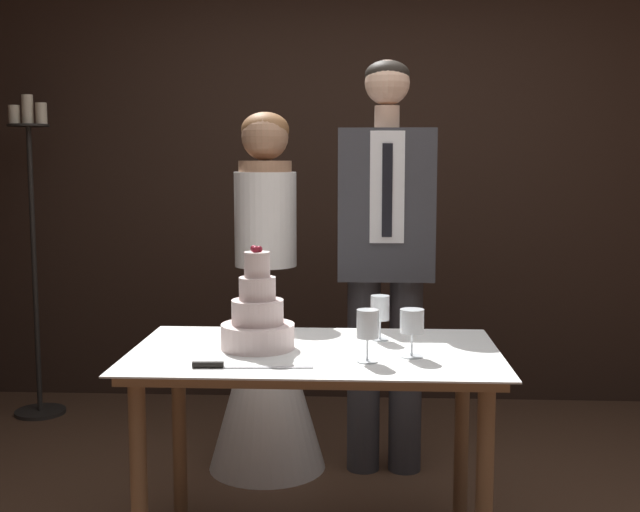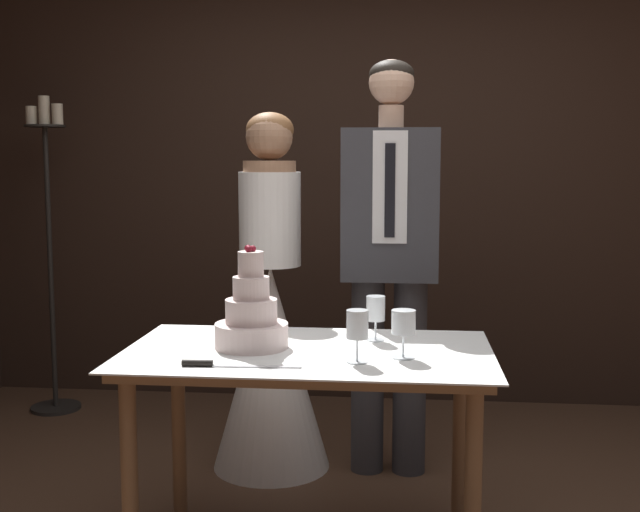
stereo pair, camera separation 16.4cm
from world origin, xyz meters
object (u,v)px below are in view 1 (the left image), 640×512
(wine_glass_far, at_px, (366,325))
(cake_table, at_px, (314,377))
(wine_glass_middle, at_px, (411,323))
(tiered_cake, at_px, (257,319))
(groom, at_px, (385,248))
(bride, at_px, (266,340))
(cake_knife, at_px, (228,366))
(wine_glass_near, at_px, (379,310))
(candle_stand, at_px, (33,257))

(wine_glass_far, bearing_deg, cake_table, 139.17)
(wine_glass_far, bearing_deg, wine_glass_middle, 26.87)
(tiered_cake, xyz_separation_m, groom, (0.47, 0.82, 0.17))
(bride, bearing_deg, wine_glass_middle, -56.54)
(bride, bearing_deg, cake_knife, -89.56)
(tiered_cake, distance_m, cake_knife, 0.30)
(cake_table, height_order, tiered_cake, tiered_cake)
(wine_glass_middle, distance_m, groom, 0.93)
(bride, bearing_deg, wine_glass_near, -52.67)
(tiered_cake, xyz_separation_m, bride, (-0.07, 0.82, -0.26))
(tiered_cake, xyz_separation_m, wine_glass_near, (0.43, 0.16, 0.00))
(wine_glass_far, distance_m, bride, 1.12)
(cake_table, bearing_deg, tiered_cake, 175.37)
(cake_knife, relative_size, bride, 0.24)
(wine_glass_far, bearing_deg, tiered_cake, 155.71)
(wine_glass_near, relative_size, candle_stand, 0.09)
(bride, height_order, candle_stand, candle_stand)
(cake_table, height_order, groom, groom)
(wine_glass_middle, xyz_separation_m, bride, (-0.60, 0.91, -0.27))
(candle_stand, bearing_deg, cake_table, -43.42)
(wine_glass_middle, distance_m, bride, 1.13)
(tiered_cake, height_order, wine_glass_middle, tiered_cake)
(cake_table, bearing_deg, candle_stand, 136.58)
(wine_glass_near, xyz_separation_m, bride, (-0.50, 0.66, -0.26))
(wine_glass_far, bearing_deg, groom, 84.92)
(tiered_cake, height_order, bride, bride)
(groom, bearing_deg, candle_stand, 159.25)
(wine_glass_far, height_order, groom, groom)
(wine_glass_near, xyz_separation_m, wine_glass_middle, (0.10, -0.26, 0.01))
(wine_glass_near, height_order, bride, bride)
(wine_glass_near, height_order, groom, groom)
(tiered_cake, relative_size, bride, 0.22)
(wine_glass_near, relative_size, bride, 0.10)
(tiered_cake, xyz_separation_m, wine_glass_far, (0.39, -0.17, 0.02))
(cake_knife, distance_m, groom, 1.24)
(cake_table, bearing_deg, wine_glass_middle, -13.74)
(bride, relative_size, groom, 0.88)
(wine_glass_near, height_order, candle_stand, candle_stand)
(wine_glass_near, bearing_deg, wine_glass_far, -98.34)
(cake_table, xyz_separation_m, cake_knife, (-0.26, -0.26, 0.10))
(tiered_cake, relative_size, candle_stand, 0.21)
(bride, distance_m, candle_stand, 1.58)
(wine_glass_far, bearing_deg, wine_glass_near, 81.66)
(tiered_cake, bearing_deg, candle_stand, 133.11)
(wine_glass_middle, bearing_deg, cake_table, 166.26)
(wine_glass_near, bearing_deg, cake_knife, -138.81)
(tiered_cake, xyz_separation_m, cake_knife, (-0.06, -0.27, -0.10))
(wine_glass_middle, relative_size, bride, 0.10)
(wine_glass_middle, bearing_deg, cake_knife, -163.53)
(wine_glass_near, xyz_separation_m, wine_glass_far, (-0.05, -0.33, 0.01))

